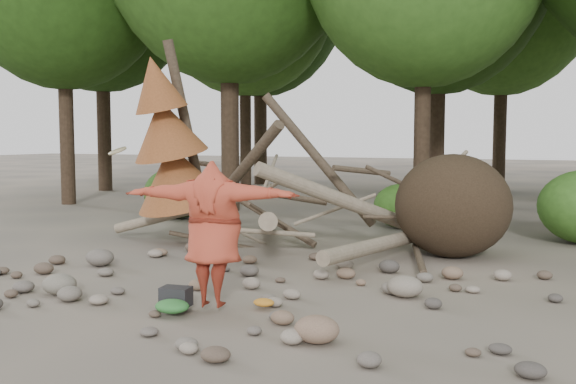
% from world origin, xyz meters
% --- Properties ---
extents(ground, '(120.00, 120.00, 0.00)m').
position_xyz_m(ground, '(0.00, 0.00, 0.00)').
color(ground, '#514C44').
rests_on(ground, ground).
extents(deadfall_pile, '(8.55, 5.24, 3.30)m').
position_xyz_m(deadfall_pile, '(2.02, 4.24, 0.95)').
color(deadfall_pile, '#332619').
rests_on(deadfall_pile, ground).
extents(dead_conifer, '(2.06, 2.16, 4.35)m').
position_xyz_m(dead_conifer, '(-3.12, 3.37, 2.11)').
color(dead_conifer, '#4C3F30').
rests_on(dead_conifer, ground).
extents(bush_left, '(1.80, 1.80, 1.44)m').
position_xyz_m(bush_left, '(-5.50, 7.20, 0.72)').
color(bush_left, '#254B14').
rests_on(bush_left, ground).
extents(bush_mid, '(1.40, 1.40, 1.12)m').
position_xyz_m(bush_mid, '(0.80, 7.80, 0.56)').
color(bush_mid, '#315F1B').
rests_on(bush_mid, ground).
extents(frisbee_thrower, '(2.93, 1.04, 2.10)m').
position_xyz_m(frisbee_thrower, '(0.32, -0.85, 1.04)').
color(frisbee_thrower, '#AD3C27').
rests_on(frisbee_thrower, ground).
extents(backpack, '(0.41, 0.30, 0.26)m').
position_xyz_m(backpack, '(-0.16, -1.01, 0.13)').
color(backpack, black).
rests_on(backpack, ground).
extents(cloth_green, '(0.45, 0.38, 0.17)m').
position_xyz_m(cloth_green, '(-0.04, -1.27, 0.09)').
color(cloth_green, '#2B6C2D').
rests_on(cloth_green, ground).
extents(cloth_orange, '(0.29, 0.23, 0.10)m').
position_xyz_m(cloth_orange, '(0.90, -0.52, 0.05)').
color(cloth_orange, '#C27A21').
rests_on(cloth_orange, ground).
extents(boulder_front_left, '(0.51, 0.46, 0.31)m').
position_xyz_m(boulder_front_left, '(-2.20, -0.94, 0.15)').
color(boulder_front_left, slate).
rests_on(boulder_front_left, ground).
extents(boulder_front_right, '(0.52, 0.46, 0.31)m').
position_xyz_m(boulder_front_right, '(2.03, -1.52, 0.15)').
color(boulder_front_right, '#826651').
rests_on(boulder_front_right, ground).
extents(boulder_mid_right, '(0.52, 0.47, 0.31)m').
position_xyz_m(boulder_mid_right, '(2.48, 0.90, 0.16)').
color(boulder_mid_right, gray).
rests_on(boulder_mid_right, ground).
extents(boulder_mid_left, '(0.51, 0.46, 0.31)m').
position_xyz_m(boulder_mid_left, '(-3.04, 0.96, 0.15)').
color(boulder_mid_left, '#655E55').
rests_on(boulder_mid_left, ground).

